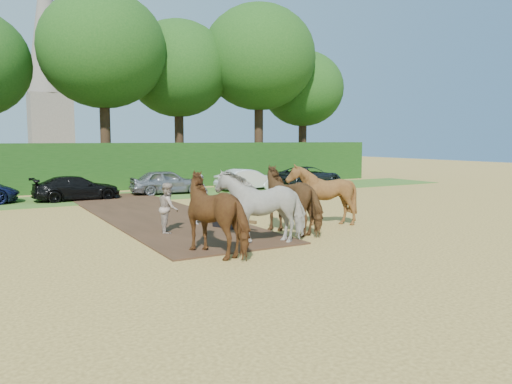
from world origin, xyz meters
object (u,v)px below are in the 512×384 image
parked_cars (90,186)px  plough_team (277,202)px  church (48,56)px  spectator_near (168,208)px

parked_cars → plough_team: bearing=-77.5°
parked_cars → church: size_ratio=1.32×
spectator_near → parked_cars: size_ratio=0.05×
church → spectator_near: bearing=-93.7°
spectator_near → plough_team: (2.88, -2.43, 0.27)m
spectator_near → church: church is taller
parked_cars → spectator_near: bearing=-88.8°
plough_team → spectator_near: bearing=139.9°
plough_team → parked_cars: 14.47m
plough_team → church: 56.39m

